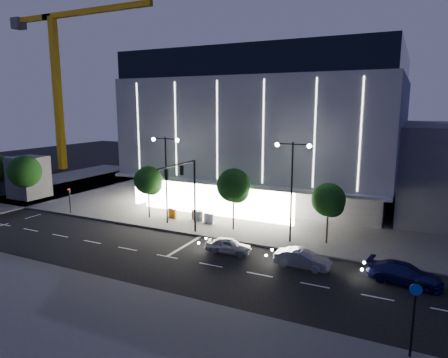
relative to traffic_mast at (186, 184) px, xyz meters
name	(u,v)px	position (x,y,z in m)	size (l,w,h in m)	color
ground	(157,247)	(-1.00, -3.34, -5.03)	(160.00, 160.00, 0.00)	black
sidewalk_museum	(293,196)	(4.00, 20.66, -4.95)	(70.00, 40.00, 0.15)	#474747
sidewalk_near	(104,329)	(4.00, -15.34, -4.95)	(70.00, 10.00, 0.15)	#474747
sidewalk_west	(23,192)	(-31.00, 6.66, -4.95)	(16.00, 50.00, 0.15)	#474747
museum	(276,127)	(1.98, 18.97, 4.25)	(30.00, 25.80, 18.00)	#4C4C51
traffic_mast	(186,184)	(0.00, 0.00, 0.00)	(0.33, 5.89, 7.07)	black
street_lamp_west	(166,167)	(-4.00, 2.66, 0.93)	(3.16, 0.36, 9.00)	black
street_lamp_east	(292,177)	(9.00, 2.66, 0.93)	(3.16, 0.36, 9.00)	black
ped_signal_far	(70,198)	(-16.00, 1.16, -3.14)	(0.22, 0.24, 3.00)	black
cycle_sign_pole	(413,315)	(19.00, -10.85, -2.74)	(0.56, 0.13, 4.00)	black
tower_crane	(59,59)	(-41.92, 24.66, 15.48)	(32.00, 2.00, 28.50)	gold
tree_left	(149,182)	(-6.97, 3.68, -0.99)	(3.02, 3.02, 5.72)	black
tree_mid	(234,187)	(3.03, 3.68, -0.69)	(3.25, 3.25, 6.15)	black
tree_right	(329,202)	(12.03, 3.68, -1.14)	(2.91, 2.91, 5.51)	black
car_lead	(228,246)	(5.14, -1.95, -4.38)	(1.52, 3.77, 1.29)	#B6B8BF
car_second	(302,259)	(11.40, -2.22, -4.34)	(1.45, 4.15, 1.37)	#BABCC3
car_third	(404,274)	(18.42, -1.84, -4.32)	(1.98, 4.86, 1.41)	#161755
barrier_a	(172,213)	(-4.55, 4.46, -4.38)	(1.10, 0.25, 1.00)	orange
barrier_b	(198,216)	(-1.59, 4.80, -4.38)	(1.10, 0.25, 1.00)	beige
barrier_c	(197,215)	(-1.91, 5.11, -4.38)	(1.10, 0.25, 1.00)	red
barrier_d	(209,218)	(-0.08, 4.46, -4.38)	(1.10, 0.25, 1.00)	silver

